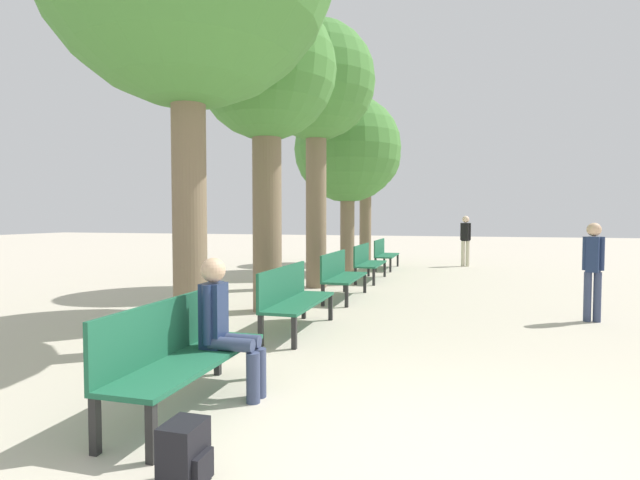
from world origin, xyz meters
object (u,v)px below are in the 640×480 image
object	(u,v)px
tree_row_1	(266,77)
person_seated	(225,323)
pedestrian_mid	(593,265)
bench_row_1	(292,295)
pedestrian_near	(466,237)
bench_row_2	(340,273)
bench_row_4	(384,252)
backpack	(185,456)
tree_row_3	(348,150)
bench_row_3	(367,260)
tree_row_4	(366,159)
bench_row_0	(180,347)
tree_row_2	(316,86)

from	to	relation	value
tree_row_1	person_seated	size ratio (longest dim) A/B	4.22
person_seated	pedestrian_mid	xyz separation A→B (m)	(4.05, 4.50, 0.21)
bench_row_1	pedestrian_near	bearing A→B (deg)	76.63
bench_row_2	bench_row_4	xyz separation A→B (m)	(0.00, 5.94, 0.00)
backpack	bench_row_4	bearing A→B (deg)	93.12
tree_row_3	pedestrian_mid	bearing A→B (deg)	-48.31
tree_row_3	bench_row_3	bearing A→B (deg)	-63.03
bench_row_2	tree_row_1	world-z (taller)	tree_row_1
person_seated	backpack	bearing A→B (deg)	-72.64
bench_row_3	pedestrian_mid	distance (m)	5.92
bench_row_2	tree_row_1	distance (m)	3.95
bench_row_2	bench_row_3	world-z (taller)	same
tree_row_4	pedestrian_mid	size ratio (longest dim) A/B	3.22
bench_row_0	tree_row_4	size ratio (longest dim) A/B	0.38
pedestrian_near	backpack	bearing A→B (deg)	-96.96
bench_row_0	person_seated	distance (m)	0.46
bench_row_2	bench_row_4	bearing A→B (deg)	90.00
tree_row_1	tree_row_3	bearing A→B (deg)	90.00
bench_row_0	bench_row_4	xyz separation A→B (m)	(0.00, 11.88, 0.00)
tree_row_1	bench_row_3	bearing A→B (deg)	78.73
tree_row_3	pedestrian_near	world-z (taller)	tree_row_3
tree_row_4	bench_row_3	bearing A→B (deg)	-79.06
tree_row_2	pedestrian_near	size ratio (longest dim) A/B	3.66
tree_row_4	pedestrian_near	world-z (taller)	tree_row_4
bench_row_0	bench_row_2	distance (m)	5.94
tree_row_3	backpack	size ratio (longest dim) A/B	12.90
bench_row_4	tree_row_4	xyz separation A→B (m)	(-0.92, 1.76, 3.16)
bench_row_1	bench_row_2	size ratio (longest dim) A/B	1.00
bench_row_2	bench_row_3	size ratio (longest dim) A/B	1.00
bench_row_4	tree_row_2	world-z (taller)	tree_row_2
person_seated	tree_row_3	bearing A→B (deg)	96.42
tree_row_2	pedestrian_mid	xyz separation A→B (m)	(5.21, -2.51, -3.75)
tree_row_4	backpack	bearing A→B (deg)	-83.72
tree_row_2	pedestrian_mid	bearing A→B (deg)	-25.75
bench_row_3	pedestrian_near	distance (m)	5.17
tree_row_3	pedestrian_mid	size ratio (longest dim) A/B	3.37
bench_row_0	bench_row_2	xyz separation A→B (m)	(0.00, 5.94, 0.00)
bench_row_0	tree_row_3	distance (m)	11.18
backpack	tree_row_2	bearing A→B (deg)	100.84
tree_row_3	pedestrian_near	xyz separation A→B (m)	(3.40, 2.72, -2.65)
tree_row_4	pedestrian_near	xyz separation A→B (m)	(3.40, -0.22, -2.72)
tree_row_3	person_seated	world-z (taller)	tree_row_3
bench_row_1	tree_row_4	size ratio (longest dim) A/B	0.38
backpack	pedestrian_mid	world-z (taller)	pedestrian_mid
bench_row_0	tree_row_3	bearing A→B (deg)	94.89
tree_row_1	person_seated	xyz separation A→B (m)	(1.17, -3.97, -3.34)
person_seated	tree_row_4	bearing A→B (deg)	95.01
bench_row_1	pedestrian_mid	bearing A→B (deg)	23.70
backpack	pedestrian_mid	bearing A→B (deg)	59.00
bench_row_0	bench_row_1	world-z (taller)	same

